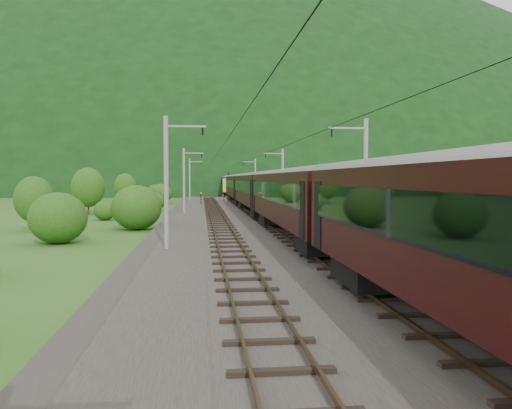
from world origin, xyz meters
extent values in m
plane|color=#2D591B|center=(0.00, 0.00, 0.00)|extent=(600.00, 600.00, 0.00)
cube|color=#38332D|center=(0.00, 10.00, 0.15)|extent=(14.00, 220.00, 0.30)
cube|color=#523823|center=(-3.12, 10.00, 0.49)|extent=(0.08, 220.00, 0.15)
cube|color=#523823|center=(-1.68, 10.00, 0.49)|extent=(0.08, 220.00, 0.15)
cube|color=black|center=(-2.40, 10.00, 0.36)|extent=(2.40, 220.00, 0.12)
cube|color=#523823|center=(1.68, 10.00, 0.49)|extent=(0.08, 220.00, 0.15)
cube|color=#523823|center=(3.12, 10.00, 0.49)|extent=(0.08, 220.00, 0.15)
cube|color=black|center=(2.40, 10.00, 0.36)|extent=(2.40, 220.00, 0.12)
cylinder|color=gray|center=(-6.20, 0.00, 4.30)|extent=(0.28, 0.28, 8.00)
cube|color=gray|center=(-5.00, 0.00, 7.70)|extent=(2.40, 0.12, 0.12)
cylinder|color=black|center=(-4.00, 0.00, 7.40)|extent=(0.10, 0.10, 0.50)
cylinder|color=gray|center=(-6.20, 32.00, 4.30)|extent=(0.28, 0.28, 8.00)
cube|color=gray|center=(-5.00, 32.00, 7.70)|extent=(2.40, 0.12, 0.12)
cylinder|color=black|center=(-4.00, 32.00, 7.40)|extent=(0.10, 0.10, 0.50)
cylinder|color=gray|center=(-6.20, 64.00, 4.30)|extent=(0.28, 0.28, 8.00)
cube|color=gray|center=(-5.00, 64.00, 7.70)|extent=(2.40, 0.12, 0.12)
cylinder|color=black|center=(-4.00, 64.00, 7.40)|extent=(0.10, 0.10, 0.50)
cylinder|color=gray|center=(-6.20, 96.00, 4.30)|extent=(0.28, 0.28, 8.00)
cube|color=gray|center=(-5.00, 96.00, 7.70)|extent=(2.40, 0.12, 0.12)
cylinder|color=black|center=(-4.00, 96.00, 7.40)|extent=(0.10, 0.10, 0.50)
cylinder|color=gray|center=(-6.20, 128.00, 4.30)|extent=(0.28, 0.28, 8.00)
cube|color=gray|center=(-5.00, 128.00, 7.70)|extent=(2.40, 0.12, 0.12)
cylinder|color=black|center=(-4.00, 128.00, 7.40)|extent=(0.10, 0.10, 0.50)
cylinder|color=gray|center=(6.20, 0.00, 4.30)|extent=(0.28, 0.28, 8.00)
cube|color=gray|center=(5.00, 0.00, 7.70)|extent=(2.40, 0.12, 0.12)
cylinder|color=black|center=(4.00, 0.00, 7.40)|extent=(0.10, 0.10, 0.50)
cylinder|color=gray|center=(6.20, 32.00, 4.30)|extent=(0.28, 0.28, 8.00)
cube|color=gray|center=(5.00, 32.00, 7.70)|extent=(2.40, 0.12, 0.12)
cylinder|color=black|center=(4.00, 32.00, 7.40)|extent=(0.10, 0.10, 0.50)
cylinder|color=gray|center=(6.20, 64.00, 4.30)|extent=(0.28, 0.28, 8.00)
cube|color=gray|center=(5.00, 64.00, 7.70)|extent=(2.40, 0.12, 0.12)
cylinder|color=black|center=(4.00, 64.00, 7.40)|extent=(0.10, 0.10, 0.50)
cylinder|color=gray|center=(6.20, 96.00, 4.30)|extent=(0.28, 0.28, 8.00)
cube|color=gray|center=(5.00, 96.00, 7.70)|extent=(2.40, 0.12, 0.12)
cylinder|color=black|center=(4.00, 96.00, 7.40)|extent=(0.10, 0.10, 0.50)
cylinder|color=gray|center=(6.20, 128.00, 4.30)|extent=(0.28, 0.28, 8.00)
cube|color=gray|center=(5.00, 128.00, 7.70)|extent=(2.40, 0.12, 0.12)
cylinder|color=black|center=(4.00, 128.00, 7.40)|extent=(0.10, 0.10, 0.50)
cylinder|color=black|center=(-2.40, 10.00, 7.10)|extent=(0.03, 198.00, 0.03)
cylinder|color=black|center=(2.40, 10.00, 7.10)|extent=(0.03, 198.00, 0.03)
ellipsoid|color=black|center=(0.00, 260.00, 0.00)|extent=(504.00, 360.00, 244.00)
ellipsoid|color=black|center=(-120.00, 300.00, 0.00)|extent=(336.00, 280.00, 132.00)
cube|color=black|center=(0.77, -20.93, 3.64)|extent=(0.05, 21.52, 1.28)
cube|color=black|center=(2.40, -12.37, 1.07)|extent=(2.45, 3.56, 1.00)
cube|color=black|center=(2.40, 4.40, 3.24)|extent=(3.22, 24.46, 3.34)
cylinder|color=slate|center=(2.40, 4.40, 4.74)|extent=(3.22, 24.34, 3.22)
cube|color=black|center=(0.77, 4.40, 3.64)|extent=(0.05, 21.52, 1.28)
cube|color=black|center=(4.03, 4.40, 3.64)|extent=(0.05, 21.52, 1.28)
cube|color=black|center=(2.40, -4.16, 1.07)|extent=(2.45, 3.56, 1.00)
cube|color=black|center=(2.40, 12.96, 1.07)|extent=(2.45, 3.56, 1.00)
cube|color=black|center=(2.40, 29.73, 3.24)|extent=(3.22, 24.46, 3.34)
cylinder|color=slate|center=(2.40, 29.73, 4.74)|extent=(3.22, 24.34, 3.22)
cube|color=black|center=(0.77, 29.73, 3.64)|extent=(0.05, 21.52, 1.28)
cube|color=black|center=(4.03, 29.73, 3.64)|extent=(0.05, 21.52, 1.28)
cube|color=black|center=(2.40, 21.17, 1.07)|extent=(2.45, 3.56, 1.00)
cube|color=black|center=(2.40, 38.29, 1.07)|extent=(2.45, 3.56, 1.00)
cube|color=black|center=(2.40, 55.06, 3.24)|extent=(3.22, 24.46, 3.34)
cylinder|color=slate|center=(2.40, 55.06, 4.74)|extent=(3.22, 24.34, 3.22)
cube|color=black|center=(0.77, 55.06, 3.64)|extent=(0.05, 21.52, 1.28)
cube|color=black|center=(4.03, 55.06, 3.64)|extent=(0.05, 21.52, 1.28)
cube|color=black|center=(2.40, 46.50, 1.07)|extent=(2.45, 3.56, 1.00)
cube|color=black|center=(2.40, 63.62, 1.07)|extent=(2.45, 3.56, 1.00)
cube|color=navy|center=(2.40, 90.40, 3.24)|extent=(3.22, 20.01, 3.34)
cylinder|color=slate|center=(2.40, 90.40, 4.74)|extent=(3.22, 19.91, 3.22)
cube|color=black|center=(0.77, 90.40, 3.64)|extent=(0.05, 17.61, 1.28)
cube|color=black|center=(4.03, 90.40, 3.64)|extent=(0.05, 17.61, 1.28)
cube|color=black|center=(2.40, 83.39, 1.07)|extent=(2.45, 3.56, 1.00)
cube|color=black|center=(2.40, 97.40, 1.07)|extent=(2.45, 3.56, 1.00)
cube|color=yellow|center=(2.40, 100.20, 3.02)|extent=(3.29, 0.50, 3.00)
cube|color=yellow|center=(2.40, 80.59, 3.02)|extent=(3.29, 0.50, 3.00)
cube|color=black|center=(2.40, 93.40, 5.52)|extent=(0.08, 1.60, 1.00)
cylinder|color=red|center=(0.01, 62.97, 0.94)|extent=(0.14, 0.14, 1.28)
cylinder|color=red|center=(0.21, 55.26, 0.95)|extent=(0.14, 0.14, 1.31)
cylinder|color=black|center=(-4.12, 51.28, 1.20)|extent=(0.13, 0.13, 1.80)
sphere|color=red|center=(-4.12, 51.28, 2.15)|extent=(0.22, 0.22, 0.22)
ellipsoid|color=#1F5115|center=(-14.06, 5.47, 1.80)|extent=(3.99, 3.99, 3.59)
ellipsoid|color=#1F5115|center=(-9.79, 14.36, 1.98)|extent=(4.40, 4.40, 3.96)
ellipsoid|color=#1F5115|center=(-14.52, 25.07, 1.08)|extent=(2.41, 2.41, 2.17)
ellipsoid|color=#1F5115|center=(-10.57, 39.46, 1.30)|extent=(2.88, 2.88, 2.59)
ellipsoid|color=#1F5115|center=(-12.59, 49.25, 1.04)|extent=(2.32, 2.32, 2.09)
ellipsoid|color=#1F5115|center=(-11.36, 61.61, 1.80)|extent=(4.01, 4.01, 3.61)
ellipsoid|color=#1F5115|center=(-13.63, 71.29, 1.34)|extent=(2.97, 2.97, 2.67)
ellipsoid|color=#1F5115|center=(-14.38, 83.51, 1.61)|extent=(3.58, 3.58, 3.22)
ellipsoid|color=#1F5115|center=(-10.87, 94.06, 0.95)|extent=(2.12, 2.12, 1.91)
cylinder|color=black|center=(-18.46, 14.31, 1.29)|extent=(0.24, 0.24, 2.58)
ellipsoid|color=#1F5115|center=(-18.46, 14.31, 2.77)|extent=(3.32, 3.32, 3.99)
cylinder|color=black|center=(-18.14, 33.68, 1.61)|extent=(0.24, 0.24, 3.21)
ellipsoid|color=#1F5115|center=(-18.14, 33.68, 3.44)|extent=(4.13, 4.13, 4.95)
cylinder|color=black|center=(-16.99, 56.71, 1.48)|extent=(0.24, 0.24, 2.95)
ellipsoid|color=#1F5115|center=(-16.99, 56.71, 3.16)|extent=(3.79, 3.79, 4.55)
ellipsoid|color=#1F5115|center=(12.32, 20.91, 1.11)|extent=(2.47, 2.47, 2.22)
ellipsoid|color=#1F5115|center=(9.84, 48.88, 1.42)|extent=(3.16, 3.16, 2.84)
camera|label=1|loc=(-4.13, -30.50, 4.56)|focal=35.00mm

